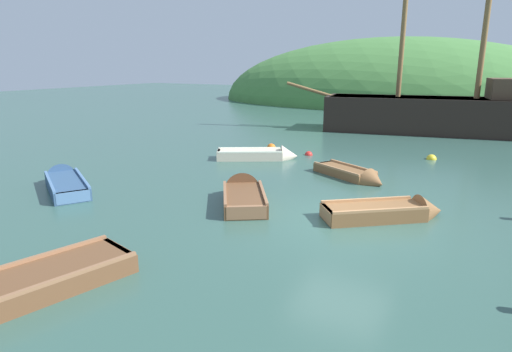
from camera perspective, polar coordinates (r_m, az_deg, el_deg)
The scene contains 12 objects.
ground_plane at distance 11.47m, azimuth 11.41°, elevation -5.76°, with size 120.00×120.00×0.00m, color #33564C.
shore_hill at distance 47.21m, azimuth 17.38°, elevation 9.18°, with size 37.47×21.00×12.99m, color #477F3D.
sailing_ship at distance 27.32m, azimuth 23.06°, elevation 6.88°, with size 15.40×5.54×11.72m.
rowboat_outer_left at distance 15.62m, azimuth 12.66°, elevation 0.00°, with size 3.03×2.20×0.86m.
rowboat_outer_right at distance 11.91m, azimuth 17.17°, elevation -4.72°, with size 3.12×2.76×0.93m.
rowboat_far at distance 15.43m, azimuth -23.84°, elevation -0.94°, with size 3.55×2.69×0.98m.
rowboat_portside at distance 8.75m, azimuth -28.75°, elevation -13.16°, with size 2.07×3.61×1.20m.
rowboat_near_dock at distance 18.37m, azimuth 0.67°, elevation 2.64°, with size 3.41×2.55×0.92m.
rowboat_center at distance 12.75m, azimuth -1.68°, elevation -2.73°, with size 2.56×3.07×1.10m.
buoy_yellow at distance 19.78m, azimuth 22.07°, elevation 2.05°, with size 0.42×0.42×0.42m, color yellow.
buoy_orange at distance 20.85m, azimuth 2.02°, elevation 3.72°, with size 0.42×0.42×0.42m, color orange.
buoy_red at distance 19.33m, azimuth 6.94°, elevation 2.76°, with size 0.35×0.35×0.35m, color red.
Camera 1 is at (3.14, -10.30, 3.94)m, focal length 30.41 mm.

